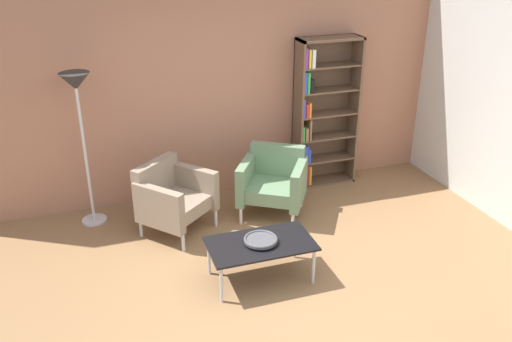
% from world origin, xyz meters
% --- Properties ---
extents(ground_plane, '(8.32, 8.32, 0.00)m').
position_xyz_m(ground_plane, '(0.00, 0.00, 0.00)').
color(ground_plane, olive).
extents(brick_back_panel, '(6.40, 0.12, 2.90)m').
position_xyz_m(brick_back_panel, '(0.00, 2.46, 1.45)').
color(brick_back_panel, '#A87056').
rests_on(brick_back_panel, ground_plane).
extents(bookshelf_tall, '(0.80, 0.30, 1.90)m').
position_xyz_m(bookshelf_tall, '(1.27, 2.25, 0.93)').
color(bookshelf_tall, brown).
rests_on(bookshelf_tall, ground_plane).
extents(coffee_table_low, '(1.00, 0.56, 0.40)m').
position_xyz_m(coffee_table_low, '(-0.15, 0.43, 0.37)').
color(coffee_table_low, black).
rests_on(coffee_table_low, ground_plane).
extents(decorative_bowl, '(0.32, 0.32, 0.05)m').
position_xyz_m(decorative_bowl, '(-0.15, 0.43, 0.43)').
color(decorative_bowl, '#4C4C51').
rests_on(decorative_bowl, coffee_table_low).
extents(armchair_spare_guest, '(0.95, 0.94, 0.78)m').
position_xyz_m(armchair_spare_guest, '(-0.77, 1.61, 0.41)').
color(armchair_spare_guest, gray).
rests_on(armchair_spare_guest, ground_plane).
extents(armchair_by_bookshelf, '(0.94, 0.92, 0.78)m').
position_xyz_m(armchair_by_bookshelf, '(0.42, 1.64, 0.41)').
color(armchair_by_bookshelf, slate).
rests_on(armchair_by_bookshelf, ground_plane).
extents(floor_lamp_torchiere, '(0.32, 0.32, 1.74)m').
position_xyz_m(floor_lamp_torchiere, '(-1.61, 2.09, 1.45)').
color(floor_lamp_torchiere, silver).
rests_on(floor_lamp_torchiere, ground_plane).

